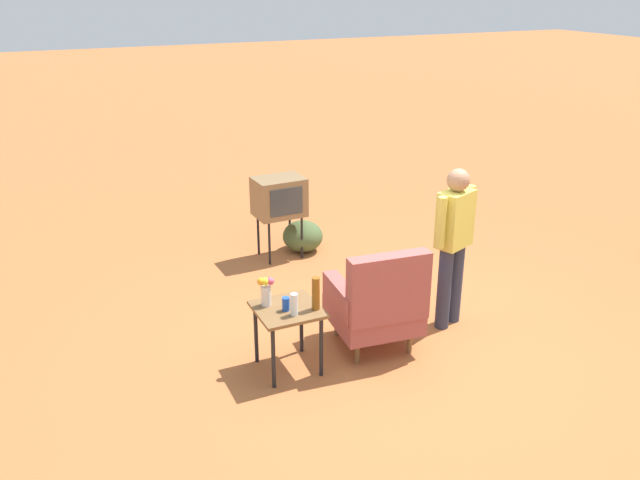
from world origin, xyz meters
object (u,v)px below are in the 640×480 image
at_px(soda_can_blue, 286,304).
at_px(bottle_tall_amber, 316,293).
at_px(armchair, 378,302).
at_px(person_standing, 454,238).
at_px(bottle_short_clear, 294,304).
at_px(tv_on_stand, 279,197).
at_px(flower_vase, 266,290).
at_px(side_table, 288,317).

bearing_deg(soda_can_blue, bottle_tall_amber, 160.93).
bearing_deg(soda_can_blue, armchair, -179.86).
bearing_deg(person_standing, bottle_short_clear, 7.85).
distance_m(tv_on_stand, soda_can_blue, 2.64).
bearing_deg(bottle_short_clear, soda_can_blue, -72.65).
distance_m(bottle_short_clear, flower_vase, 0.32).
bearing_deg(armchair, bottle_short_clear, 7.11).
bearing_deg(side_table, tv_on_stand, -109.60).
distance_m(bottle_tall_amber, soda_can_blue, 0.27).
bearing_deg(side_table, armchair, 177.84).
bearing_deg(armchair, person_standing, -171.42).
relative_size(side_table, soda_can_blue, 5.05).
xyz_separation_m(armchair, tv_on_stand, (0.02, -2.48, 0.28)).
bearing_deg(tv_on_stand, soda_can_blue, 70.12).
bearing_deg(side_table, soda_can_blue, 53.33).
height_order(bottle_tall_amber, bottle_short_clear, bottle_tall_amber).
height_order(person_standing, soda_can_blue, person_standing).
xyz_separation_m(armchair, person_standing, (-0.90, -0.14, 0.44)).
distance_m(armchair, bottle_tall_amber, 0.73).
xyz_separation_m(tv_on_stand, bottle_tall_amber, (0.65, 2.56, -0.02)).
relative_size(bottle_short_clear, soda_can_blue, 1.64).
bearing_deg(tv_on_stand, flower_vase, 66.25).
xyz_separation_m(side_table, person_standing, (-1.79, -0.10, 0.41)).
height_order(bottle_short_clear, flower_vase, flower_vase).
height_order(side_table, tv_on_stand, tv_on_stand).
xyz_separation_m(person_standing, soda_can_blue, (1.82, 0.14, -0.26)).
xyz_separation_m(armchair, bottle_tall_amber, (0.67, 0.09, 0.27)).
distance_m(bottle_short_clear, soda_can_blue, 0.12).
xyz_separation_m(bottle_tall_amber, bottle_short_clear, (0.21, 0.02, -0.05)).
height_order(armchair, soda_can_blue, armchair).
bearing_deg(bottle_short_clear, armchair, -172.89).
xyz_separation_m(tv_on_stand, flower_vase, (1.02, 2.32, -0.02)).
relative_size(tv_on_stand, person_standing, 0.63).
height_order(side_table, bottle_short_clear, bottle_short_clear).
distance_m(armchair, side_table, 0.89).
relative_size(armchair, flower_vase, 4.00).
bearing_deg(side_table, person_standing, -176.72).
bearing_deg(person_standing, soda_can_blue, 4.35).
distance_m(bottle_tall_amber, bottle_short_clear, 0.22).
height_order(tv_on_stand, bottle_short_clear, tv_on_stand).
height_order(bottle_tall_amber, soda_can_blue, bottle_tall_amber).
xyz_separation_m(tv_on_stand, soda_can_blue, (0.90, 2.48, -0.10)).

